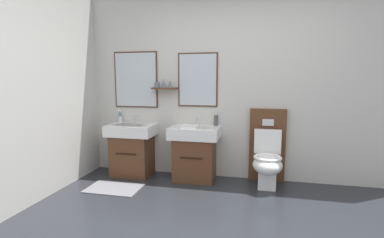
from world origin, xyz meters
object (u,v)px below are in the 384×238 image
toilet (267,157)px  toothbrush_cup (120,119)px  vanity_sink_right (195,151)px  vanity_sink_left (132,148)px  soap_dispenser (216,120)px  folded_hand_towel (190,127)px

toilet → toothbrush_cup: size_ratio=5.04×
vanity_sink_right → vanity_sink_left: bearing=180.0°
soap_dispenser → vanity_sink_right: bearing=-147.9°
vanity_sink_left → toilet: size_ratio=0.74×
toilet → toothbrush_cup: bearing=175.8°
vanity_sink_left → toilet: bearing=-0.1°
vanity_sink_left → toilet: (1.91, -0.00, -0.02)m
toilet → folded_hand_towel: toilet is taller
vanity_sink_left → folded_hand_towel: 0.98m
vanity_sink_right → folded_hand_towel: 0.40m
soap_dispenser → folded_hand_towel: (-0.31, -0.31, -0.06)m
toothbrush_cup → folded_hand_towel: bearing=-14.3°
toothbrush_cup → folded_hand_towel: toothbrush_cup is taller
vanity_sink_right → toilet: size_ratio=0.74×
vanity_sink_right → toilet: bearing=-0.2°
toilet → folded_hand_towel: (-1.02, -0.13, 0.39)m
vanity_sink_right → soap_dispenser: (0.27, 0.17, 0.42)m
vanity_sink_right → toilet: toilet is taller
vanity_sink_left → vanity_sink_right: (0.94, 0.00, 0.00)m
vanity_sink_left → folded_hand_towel: bearing=-8.7°
vanity_sink_left → soap_dispenser: soap_dispenser is taller
toothbrush_cup → folded_hand_towel: 1.19m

